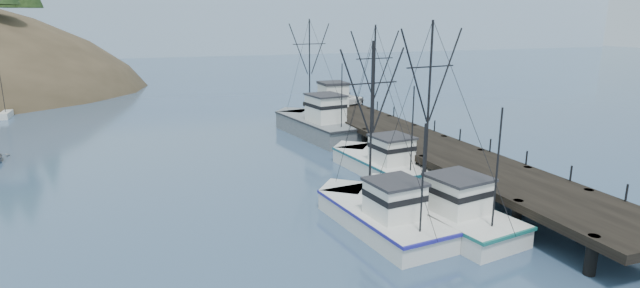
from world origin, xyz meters
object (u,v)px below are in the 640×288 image
object	(u,v)px
pier	(418,142)
trawler_far	(379,162)
work_vessel	(316,124)
trawler_mid	(378,214)
trawler_near	(436,208)
pickup_truck	(344,99)
pier_shed	(333,94)

from	to	relation	value
pier	trawler_far	bearing A→B (deg)	-158.61
work_vessel	trawler_mid	bearing A→B (deg)	-101.19
trawler_mid	trawler_far	bearing A→B (deg)	62.79
trawler_near	pickup_truck	size ratio (longest dim) A/B	2.37
trawler_far	work_vessel	size ratio (longest dim) A/B	0.81
trawler_near	pickup_truck	xyz separation A→B (m)	(6.67, 29.85, 1.90)
trawler_mid	work_vessel	bearing A→B (deg)	78.81
trawler_near	trawler_far	bearing A→B (deg)	82.45
trawler_near	trawler_mid	world-z (taller)	trawler_near
work_vessel	pickup_truck	distance (m)	8.23
trawler_far	pier_shed	world-z (taller)	trawler_far
pier	trawler_near	distance (m)	13.24
trawler_near	trawler_mid	size ratio (longest dim) A/B	1.09
pickup_truck	pier_shed	bearing A→B (deg)	74.25
trawler_mid	work_vessel	size ratio (longest dim) A/B	0.77
pier	work_vessel	distance (m)	13.11
pier	work_vessel	xyz separation A→B (m)	(-4.80, 12.20, -0.46)
trawler_near	trawler_far	xyz separation A→B (m)	(1.34, 10.09, 0.00)
pier	trawler_far	xyz separation A→B (m)	(-4.50, -1.76, -0.87)
pickup_truck	pier	bearing A→B (deg)	161.59
pier	work_vessel	size ratio (longest dim) A/B	3.03
trawler_far	work_vessel	world-z (taller)	work_vessel
trawler_far	pier_shed	bearing A→B (deg)	78.84
trawler_far	work_vessel	xyz separation A→B (m)	(-0.30, 13.96, 0.41)
work_vessel	pickup_truck	xyz separation A→B (m)	(5.64, 5.80, 1.49)
pier	trawler_far	world-z (taller)	trawler_far
pier	pickup_truck	bearing A→B (deg)	87.33
trawler_near	trawler_mid	bearing A→B (deg)	173.63
trawler_mid	pickup_truck	world-z (taller)	trawler_mid
trawler_far	work_vessel	distance (m)	13.97
pier_shed	trawler_far	bearing A→B (deg)	-101.16
work_vessel	pickup_truck	size ratio (longest dim) A/B	2.82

